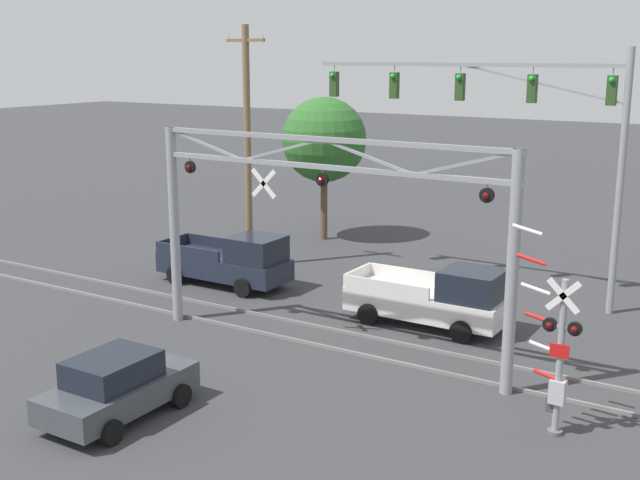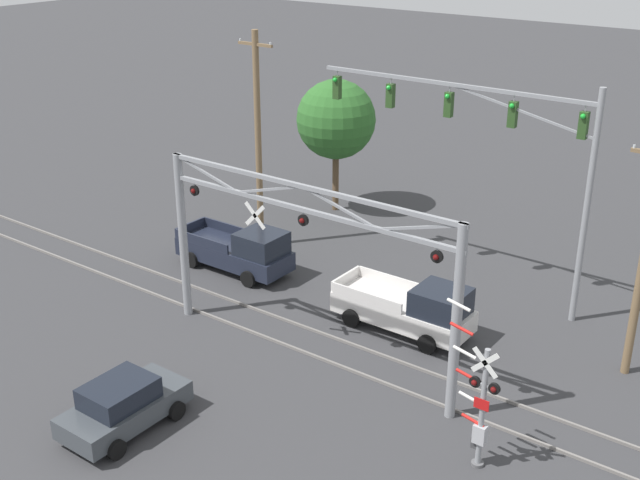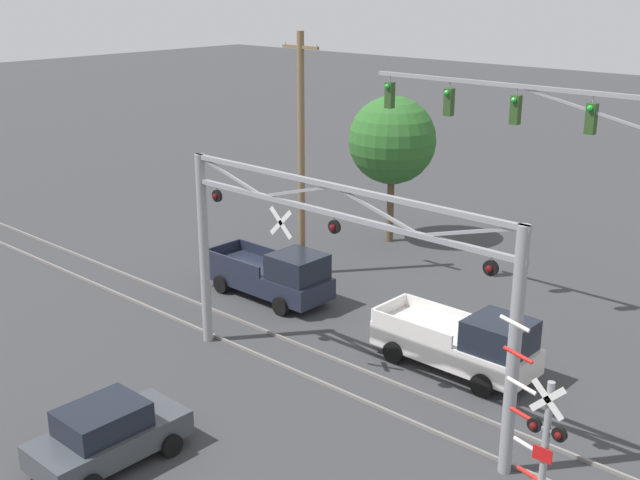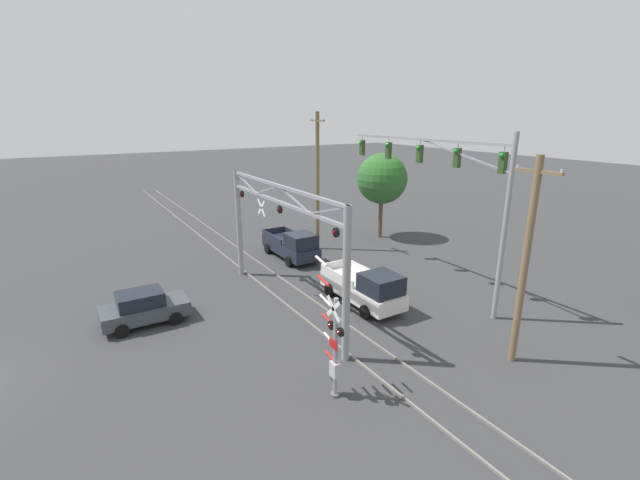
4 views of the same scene
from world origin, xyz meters
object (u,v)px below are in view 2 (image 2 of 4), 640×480
crossing_gantry (303,253)px  pickup_truck_following (240,251)px  crossing_signal_mast (479,409)px  traffic_signal_span (509,145)px  pickup_truck_lead (411,308)px  sedan_waiting (123,405)px  background_tree_beyond_span (336,120)px  utility_pole_left (258,140)px

crossing_gantry → pickup_truck_following: bearing=148.0°
pickup_truck_following → crossing_signal_mast: bearing=-22.5°
traffic_signal_span → pickup_truck_following: size_ratio=2.21×
crossing_gantry → pickup_truck_lead: bearing=62.7°
sedan_waiting → pickup_truck_following: bearing=113.9°
crossing_signal_mast → pickup_truck_lead: bearing=134.1°
crossing_signal_mast → background_tree_beyond_span: 20.77m
traffic_signal_span → pickup_truck_following: traffic_signal_span is taller
pickup_truck_following → utility_pole_left: utility_pole_left is taller
pickup_truck_lead → pickup_truck_following: bearing=178.2°
crossing_gantry → utility_pole_left: utility_pole_left is taller
crossing_signal_mast → sedan_waiting: size_ratio=1.25×
crossing_gantry → traffic_signal_span: size_ratio=1.00×
pickup_truck_lead → sedan_waiting: bearing=-111.1°
pickup_truck_following → background_tree_beyond_span: size_ratio=0.78×
crossing_signal_mast → traffic_signal_span: 11.51m
crossing_gantry → background_tree_beyond_span: 14.73m
crossing_signal_mast → sedan_waiting: crossing_signal_mast is taller
crossing_gantry → crossing_signal_mast: size_ratio=2.37×
crossing_signal_mast → traffic_signal_span: (-3.99, 9.84, 4.44)m
crossing_gantry → pickup_truck_following: size_ratio=2.21×
crossing_signal_mast → pickup_truck_lead: size_ratio=0.94×
pickup_truck_lead → pickup_truck_following: same height
crossing_gantry → crossing_signal_mast: (7.25, -1.64, -2.16)m
crossing_gantry → pickup_truck_lead: 5.25m
traffic_signal_span → crossing_gantry: bearing=-111.7°
crossing_signal_mast → traffic_signal_span: bearing=112.1°
crossing_signal_mast → pickup_truck_lead: crossing_signal_mast is taller
crossing_signal_mast → pickup_truck_following: bearing=157.5°
traffic_signal_span → utility_pole_left: size_ratio=1.19×
crossing_signal_mast → background_tree_beyond_span: background_tree_beyond_span is taller
utility_pole_left → crossing_gantry: bearing=-41.4°
traffic_signal_span → pickup_truck_following: (-9.77, -4.14, -5.32)m
pickup_truck_lead → pickup_truck_following: (-8.47, 0.26, 0.00)m
utility_pole_left → pickup_truck_following: bearing=-67.1°
crossing_signal_mast → background_tree_beyond_span: bearing=136.3°
sedan_waiting → background_tree_beyond_span: size_ratio=0.58×
crossing_gantry → pickup_truck_lead: (1.97, 3.81, -3.04)m
pickup_truck_following → background_tree_beyond_span: (-1.12, 8.51, 3.73)m
crossing_signal_mast → sedan_waiting: (-9.18, -4.64, -1.05)m
pickup_truck_following → utility_pole_left: (-1.12, 2.66, 4.03)m
pickup_truck_following → utility_pole_left: size_ratio=0.54×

